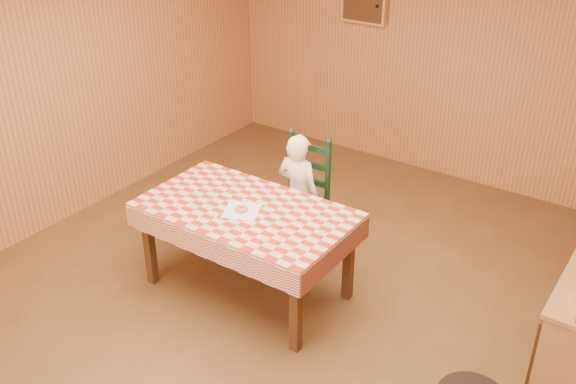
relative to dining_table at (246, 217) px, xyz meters
The scene contains 7 objects.
ground 0.76m from the dining_table, 13.27° to the right, with size 6.00×6.00×0.00m, color brown.
cabin_walls 1.26m from the dining_table, 56.33° to the left, with size 5.10×6.05×2.65m.
dining_table is the anchor object (origin of this frame).
ladder_chair 0.81m from the dining_table, 90.00° to the left, with size 0.44×0.40×1.08m.
seated_child 0.74m from the dining_table, 90.00° to the left, with size 0.41×0.27×1.12m, color white.
napkin 0.10m from the dining_table, 90.00° to the right, with size 0.26×0.26×0.00m, color white.
donut 0.11m from the dining_table, 90.00° to the right, with size 0.10×0.10×0.03m, color #C09545.
Camera 1 is at (2.39, -3.26, 3.22)m, focal length 40.00 mm.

